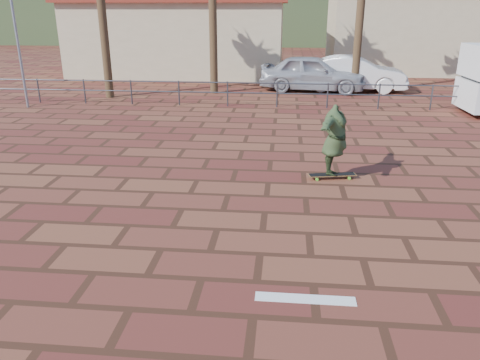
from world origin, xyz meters
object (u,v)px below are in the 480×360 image
longboard (332,175)px  car_white (353,74)px  skateboarder (335,140)px  car_silver (313,73)px

longboard → car_white: car_white is taller
skateboarder → car_white: (2.04, 12.54, -0.13)m
longboard → skateboarder: 0.85m
skateboarder → car_white: size_ratio=0.42×
longboard → skateboarder: bearing=92.7°
longboard → skateboarder: skateboarder is taller
longboard → car_silver: size_ratio=0.23×
longboard → skateboarder: (-0.00, 0.00, 0.85)m
skateboarder → longboard: bearing=-150.5°
skateboarder → car_silver: 12.25m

